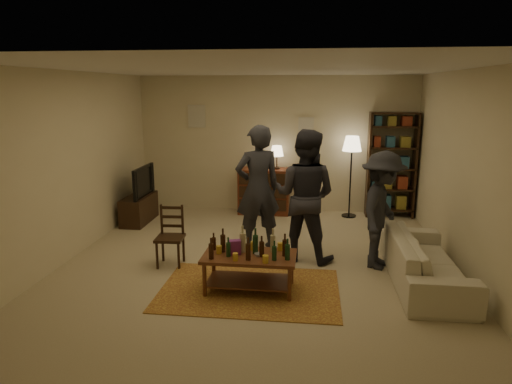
% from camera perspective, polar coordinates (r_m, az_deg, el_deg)
% --- Properties ---
extents(floor, '(6.00, 6.00, 0.00)m').
position_cam_1_polar(floor, '(6.62, 0.24, -8.89)').
color(floor, '#C6B793').
rests_on(floor, ground).
extents(room_shell, '(6.00, 6.00, 6.00)m').
position_cam_1_polar(room_shell, '(9.21, -1.60, 8.87)').
color(room_shell, beige).
rests_on(room_shell, ground).
extents(rug, '(2.20, 1.50, 0.01)m').
position_cam_1_polar(rug, '(5.79, -0.81, -12.11)').
color(rug, brown).
rests_on(rug, ground).
extents(coffee_table, '(1.14, 0.62, 0.80)m').
position_cam_1_polar(coffee_table, '(5.63, -0.85, -8.35)').
color(coffee_table, brown).
rests_on(coffee_table, ground).
extents(dining_chair, '(0.39, 0.39, 0.86)m').
position_cam_1_polar(dining_chair, '(6.56, -10.61, -5.15)').
color(dining_chair, black).
rests_on(dining_chair, ground).
extents(tv_stand, '(0.40, 1.00, 1.06)m').
position_cam_1_polar(tv_stand, '(8.76, -14.42, -1.21)').
color(tv_stand, black).
rests_on(tv_stand, ground).
extents(dresser, '(1.00, 0.50, 1.36)m').
position_cam_1_polar(dresser, '(9.08, 1.05, 0.28)').
color(dresser, maroon).
rests_on(dresser, ground).
extents(bookshelf, '(0.90, 0.34, 2.02)m').
position_cam_1_polar(bookshelf, '(9.12, 16.55, 3.37)').
color(bookshelf, black).
rests_on(bookshelf, ground).
extents(floor_lamp, '(0.36, 0.36, 1.57)m').
position_cam_1_polar(floor_lamp, '(8.86, 11.89, 5.26)').
color(floor_lamp, black).
rests_on(floor_lamp, ground).
extents(sofa, '(0.81, 2.08, 0.61)m').
position_cam_1_polar(sofa, '(6.27, 20.38, -8.00)').
color(sofa, beige).
rests_on(sofa, ground).
extents(person_left, '(0.83, 0.71, 1.93)m').
position_cam_1_polar(person_left, '(6.93, 0.23, 0.45)').
color(person_left, '#282931').
rests_on(person_left, ground).
extents(person_right, '(1.10, 0.96, 1.90)m').
position_cam_1_polar(person_right, '(6.56, 6.11, -0.45)').
color(person_right, '#282830').
rests_on(person_right, ground).
extents(person_by_sofa, '(0.95, 1.20, 1.63)m').
position_cam_1_polar(person_by_sofa, '(6.48, 15.45, -2.22)').
color(person_by_sofa, '#26272D').
rests_on(person_by_sofa, ground).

